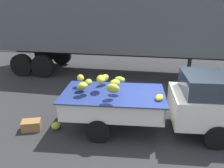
{
  "coord_description": "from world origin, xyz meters",
  "views": [
    {
      "loc": [
        -0.23,
        -5.9,
        3.54
      ],
      "look_at": [
        -1.18,
        0.24,
        1.25
      ],
      "focal_mm": 36.84,
      "sensor_mm": 36.0,
      "label": 1
    }
  ],
  "objects_px": {
    "fallen_banana_bunch_near_tailgate": "(56,126)",
    "produce_crate": "(31,125)",
    "semi_trailer": "(120,22)",
    "pickup_truck": "(186,102)"
  },
  "relations": [
    {
      "from": "fallen_banana_bunch_near_tailgate",
      "to": "produce_crate",
      "type": "distance_m",
      "value": 0.69
    },
    {
      "from": "fallen_banana_bunch_near_tailgate",
      "to": "produce_crate",
      "type": "bearing_deg",
      "value": -166.75
    },
    {
      "from": "semi_trailer",
      "to": "fallen_banana_bunch_near_tailgate",
      "type": "distance_m",
      "value": 6.18
    },
    {
      "from": "semi_trailer",
      "to": "fallen_banana_bunch_near_tailgate",
      "type": "relative_size",
      "value": 41.76
    },
    {
      "from": "semi_trailer",
      "to": "fallen_banana_bunch_near_tailgate",
      "type": "bearing_deg",
      "value": -100.12
    },
    {
      "from": "pickup_truck",
      "to": "fallen_banana_bunch_near_tailgate",
      "type": "distance_m",
      "value": 3.74
    },
    {
      "from": "pickup_truck",
      "to": "produce_crate",
      "type": "relative_size",
      "value": 9.89
    },
    {
      "from": "semi_trailer",
      "to": "produce_crate",
      "type": "height_order",
      "value": "semi_trailer"
    },
    {
      "from": "semi_trailer",
      "to": "produce_crate",
      "type": "distance_m",
      "value": 6.46
    },
    {
      "from": "fallen_banana_bunch_near_tailgate",
      "to": "produce_crate",
      "type": "xyz_separation_m",
      "value": [
        -0.67,
        -0.16,
        0.05
      ]
    }
  ]
}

